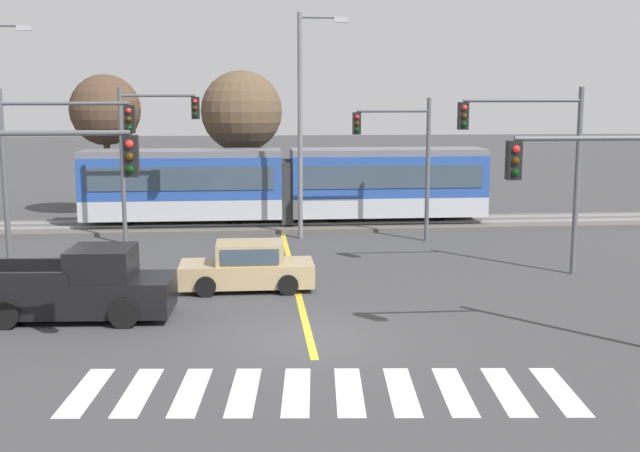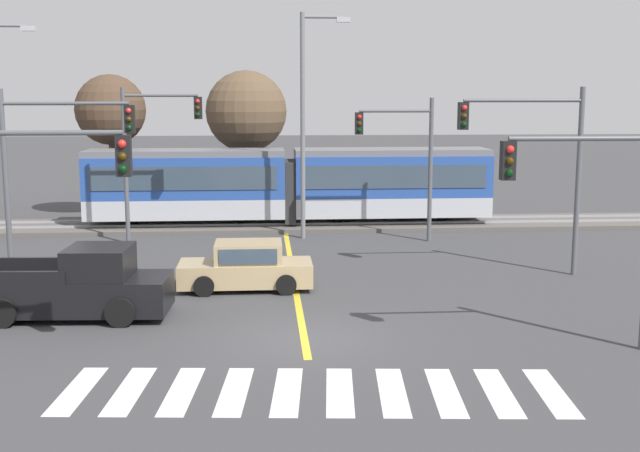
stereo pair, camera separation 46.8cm
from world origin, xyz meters
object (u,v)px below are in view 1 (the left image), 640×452
object	(u,v)px
light_rail_tram	(286,183)
traffic_light_near_left	(29,204)
traffic_light_near_right	(603,198)
bare_tree_west	(105,111)
pickup_truck	(78,288)
bare_tree_east	(242,112)
sedan_crossing	(247,268)
traffic_light_far_right	(403,149)
traffic_light_mid_left	(49,156)
street_lamp_centre	(304,114)
traffic_light_mid_right	(538,152)
traffic_light_far_left	(147,141)

from	to	relation	value
light_rail_tram	traffic_light_near_left	xyz separation A→B (m)	(-6.45, -19.28, 1.74)
traffic_light_near_right	bare_tree_west	xyz separation A→B (m)	(-15.29, 22.42, 1.60)
pickup_truck	bare_tree_east	size ratio (longest dim) A/B	0.75
light_rail_tram	pickup_truck	distance (m)	16.28
sedan_crossing	traffic_light_far_right	world-z (taller)	traffic_light_far_right
traffic_light_near_right	bare_tree_east	world-z (taller)	bare_tree_east
pickup_truck	traffic_light_mid_left	bearing A→B (deg)	110.86
sedan_crossing	bare_tree_west	world-z (taller)	bare_tree_west
traffic_light_near_right	street_lamp_centre	bearing A→B (deg)	110.76
sedan_crossing	bare_tree_west	bearing A→B (deg)	113.80
light_rail_tram	sedan_crossing	xyz separation A→B (m)	(-1.80, -12.00, -1.35)
light_rail_tram	traffic_light_mid_right	size ratio (longest dim) A/B	2.91
sedan_crossing	traffic_light_mid_left	distance (m)	7.30
light_rail_tram	sedan_crossing	bearing A→B (deg)	-98.53
pickup_truck	traffic_light_far_left	xyz separation A→B (m)	(0.65, 11.15, 3.37)
sedan_crossing	street_lamp_centre	distance (m)	10.35
traffic_light_mid_right	traffic_light_mid_left	xyz separation A→B (m)	(-16.03, 0.14, -0.05)
pickup_truck	street_lamp_centre	world-z (taller)	street_lamp_centre
traffic_light_near_right	traffic_light_far_left	distance (m)	19.52
sedan_crossing	pickup_truck	distance (m)	5.48
street_lamp_centre	sedan_crossing	bearing A→B (deg)	-105.24
traffic_light_near_right	traffic_light_far_left	xyz separation A→B (m)	(-12.41, 15.06, 0.51)
traffic_light_far_right	traffic_light_mid_right	world-z (taller)	traffic_light_mid_right
light_rail_tram	traffic_light_near_right	xyz separation A→B (m)	(6.61, -18.81, 1.66)
pickup_truck	traffic_light_far_right	bearing A→B (deg)	44.16
sedan_crossing	pickup_truck	world-z (taller)	pickup_truck
light_rail_tram	street_lamp_centre	world-z (taller)	street_lamp_centre
sedan_crossing	traffic_light_far_left	world-z (taller)	traffic_light_far_left
traffic_light_mid_left	bare_tree_east	bearing A→B (deg)	67.76
pickup_truck	traffic_light_near_right	bearing A→B (deg)	-16.67
traffic_light_far_right	bare_tree_east	distance (m)	10.72
bare_tree_east	traffic_light_far_left	bearing A→B (deg)	-115.52
traffic_light_mid_left	street_lamp_centre	world-z (taller)	street_lamp_centre
pickup_truck	light_rail_tram	bearing A→B (deg)	66.61
traffic_light_far_right	bare_tree_west	xyz separation A→B (m)	(-13.33, 7.74, 1.44)
traffic_light_far_left	bare_tree_west	distance (m)	7.98
sedan_crossing	traffic_light_mid_right	bearing A→B (deg)	7.17
traffic_light_far_right	traffic_light_mid_left	size ratio (longest dim) A/B	0.95
light_rail_tram	pickup_truck	bearing A→B (deg)	-113.39
traffic_light_far_left	street_lamp_centre	bearing A→B (deg)	6.13
traffic_light_far_left	traffic_light_far_right	bearing A→B (deg)	-2.09
street_lamp_centre	bare_tree_west	distance (m)	11.46
traffic_light_far_left	street_lamp_centre	size ratio (longest dim) A/B	0.68
traffic_light_near_right	traffic_light_near_left	xyz separation A→B (m)	(-13.06, -0.47, 0.08)
pickup_truck	traffic_light_far_left	size ratio (longest dim) A/B	0.86
traffic_light_near_left	traffic_light_far_left	bearing A→B (deg)	87.60
sedan_crossing	traffic_light_near_right	xyz separation A→B (m)	(8.41, -6.81, 3.01)
pickup_truck	traffic_light_mid_left	size ratio (longest dim) A/B	0.87
traffic_light_mid_left	bare_tree_east	world-z (taller)	bare_tree_east
sedan_crossing	bare_tree_east	xyz separation A→B (m)	(-0.23, 16.14, 4.54)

